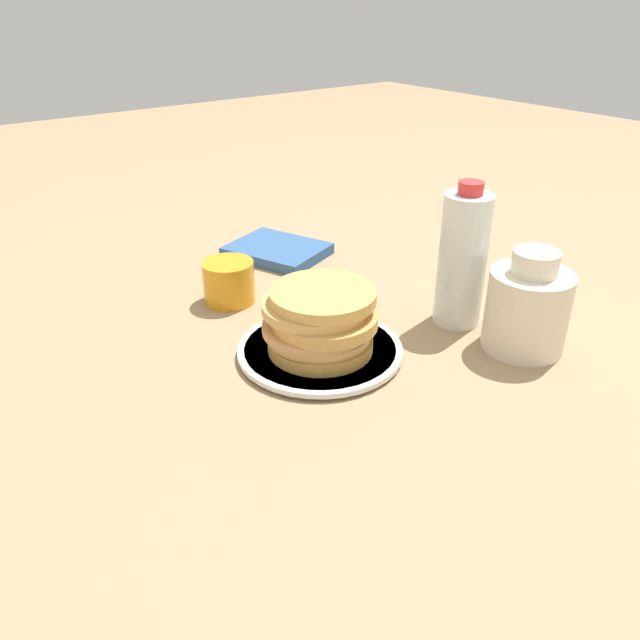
{
  "coord_description": "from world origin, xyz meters",
  "views": [
    {
      "loc": [
        -0.56,
        0.43,
        0.45
      ],
      "look_at": [
        0.02,
        -0.02,
        0.05
      ],
      "focal_mm": 35.0,
      "sensor_mm": 36.0,
      "label": 1
    }
  ],
  "objects_px": {
    "plate": "(320,350)",
    "juice_glass": "(229,282)",
    "pancake_stack": "(320,320)",
    "water_bottle_near": "(463,259)",
    "cream_jug": "(527,307)"
  },
  "relations": [
    {
      "from": "plate",
      "to": "water_bottle_near",
      "type": "relative_size",
      "value": 1.06
    },
    {
      "from": "plate",
      "to": "cream_jug",
      "type": "relative_size",
      "value": 1.58
    },
    {
      "from": "pancake_stack",
      "to": "water_bottle_near",
      "type": "xyz_separation_m",
      "value": [
        -0.05,
        -0.23,
        0.05
      ]
    },
    {
      "from": "pancake_stack",
      "to": "cream_jug",
      "type": "relative_size",
      "value": 1.09
    },
    {
      "from": "water_bottle_near",
      "to": "plate",
      "type": "bearing_deg",
      "value": 78.25
    },
    {
      "from": "pancake_stack",
      "to": "juice_glass",
      "type": "bearing_deg",
      "value": 3.27
    },
    {
      "from": "pancake_stack",
      "to": "cream_jug",
      "type": "xyz_separation_m",
      "value": [
        -0.15,
        -0.24,
        0.01
      ]
    },
    {
      "from": "pancake_stack",
      "to": "juice_glass",
      "type": "distance_m",
      "value": 0.22
    },
    {
      "from": "plate",
      "to": "pancake_stack",
      "type": "height_order",
      "value": "pancake_stack"
    },
    {
      "from": "cream_jug",
      "to": "juice_glass",
      "type": "bearing_deg",
      "value": 33.87
    },
    {
      "from": "plate",
      "to": "pancake_stack",
      "type": "relative_size",
      "value": 1.45
    },
    {
      "from": "juice_glass",
      "to": "cream_jug",
      "type": "xyz_separation_m",
      "value": [
        -0.38,
        -0.25,
        0.03
      ]
    },
    {
      "from": "juice_glass",
      "to": "plate",
      "type": "bearing_deg",
      "value": -176.4
    },
    {
      "from": "plate",
      "to": "juice_glass",
      "type": "bearing_deg",
      "value": 3.6
    },
    {
      "from": "plate",
      "to": "water_bottle_near",
      "type": "xyz_separation_m",
      "value": [
        -0.05,
        -0.22,
        0.09
      ]
    }
  ]
}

